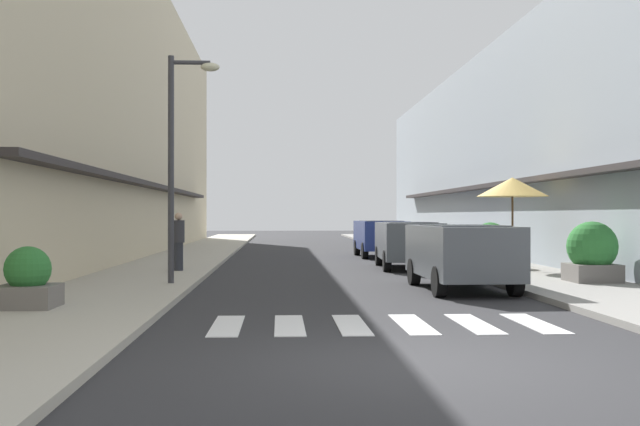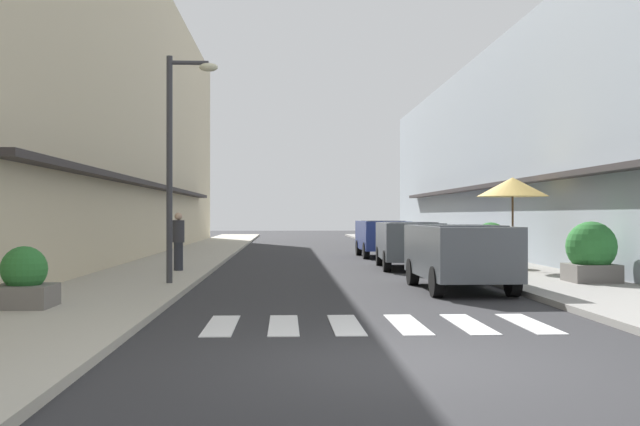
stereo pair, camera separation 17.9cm
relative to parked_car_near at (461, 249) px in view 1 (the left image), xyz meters
The scene contains 15 objects.
ground_plane 11.74m from the parked_car_near, 102.23° to the left, with size 108.07×108.07×0.00m, color #2B2B2D.
sidewalk_left 13.74m from the parked_car_near, 123.45° to the left, with size 3.09×68.77×0.12m, color #ADA899.
sidewalk_right 11.76m from the parked_car_near, 77.21° to the left, with size 3.09×68.77×0.12m, color gray.
building_row_left 18.03m from the parked_car_near, 131.98° to the left, with size 5.50×46.21×11.69m.
building_row_right 14.87m from the parked_car_near, 62.76° to the left, with size 5.50×46.21×8.38m.
crosswalk 5.80m from the parked_car_near, 115.67° to the right, with size 5.20×2.20×0.01m.
parked_car_near is the anchor object (origin of this frame).
parked_car_mid 7.00m from the parked_car_near, 90.00° to the left, with size 1.97×4.37×1.47m.
parked_car_far 13.53m from the parked_car_near, 90.00° to the left, with size 1.84×4.11×1.47m.
street_lamp 6.87m from the parked_car_near, behind, with size 1.19×0.28×5.25m.
cafe_umbrella 5.65m from the parked_car_near, 60.81° to the left, with size 2.04×2.04×2.66m.
planter_corner 9.10m from the parked_car_near, 156.26° to the right, with size 0.96×0.96×1.04m.
planter_midblock 3.40m from the parked_car_near, 12.89° to the left, with size 1.18×1.18×1.42m.
planter_far 6.30m from the parked_car_near, 68.41° to the left, with size 1.04×1.04×1.35m.
pedestrian_walking_near 8.45m from the parked_car_near, 144.91° to the left, with size 0.34×0.34×1.64m.
Camera 1 is at (-1.58, -8.54, 1.69)m, focal length 42.57 mm.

